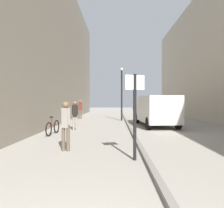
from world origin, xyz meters
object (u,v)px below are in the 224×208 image
pedestrian_main_foreground (75,114)px  bicycle_leaning (53,127)px  pedestrian_mid_block (80,108)px  street_sign_post (135,109)px  delivery_van (155,110)px  pedestrian_far_crossing (66,122)px  lamp_post (122,90)px

pedestrian_main_foreground → bicycle_leaning: bearing=57.0°
pedestrian_mid_block → street_sign_post: (4.09, -14.03, 0.49)m
delivery_van → pedestrian_far_crossing: bearing=-126.7°
pedestrian_far_crossing → bicycle_leaning: (-1.55, 3.49, -0.64)m
lamp_post → pedestrian_main_foreground: bearing=-116.4°
street_sign_post → bicycle_leaning: (-3.91, 4.56, -1.16)m
pedestrian_main_foreground → street_sign_post: (3.03, -6.08, 0.52)m
lamp_post → bicycle_leaning: size_ratio=2.69×
delivery_van → street_sign_post: size_ratio=2.10×
pedestrian_mid_block → pedestrian_far_crossing: pedestrian_mid_block is taller
pedestrian_mid_block → pedestrian_far_crossing: 13.07m
pedestrian_far_crossing → bicycle_leaning: size_ratio=1.00×
pedestrian_mid_block → pedestrian_far_crossing: (1.73, -12.96, -0.04)m
pedestrian_mid_block → street_sign_post: size_ratio=0.70×
lamp_post → bicycle_leaning: 8.84m
pedestrian_mid_block → delivery_van: delivery_van is taller
pedestrian_main_foreground → street_sign_post: 6.81m
street_sign_post → delivery_van: bearing=-119.6°
pedestrian_main_foreground → street_sign_post: bearing=113.5°
pedestrian_main_foreground → pedestrian_far_crossing: bearing=94.7°
pedestrian_mid_block → delivery_van: bearing=-46.4°
delivery_van → lamp_post: bearing=116.9°
delivery_van → bicycle_leaning: size_ratio=3.09×
bicycle_leaning → pedestrian_far_crossing: bearing=-61.0°
bicycle_leaning → lamp_post: bearing=67.8°
bicycle_leaning → street_sign_post: bearing=-44.3°
delivery_van → lamp_post: lamp_post is taller
lamp_post → delivery_van: bearing=-58.8°
pedestrian_mid_block → street_sign_post: bearing=-78.5°
street_sign_post → bicycle_leaning: 6.12m
street_sign_post → lamp_post: lamp_post is taller
pedestrian_main_foreground → street_sign_post: street_sign_post is taller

